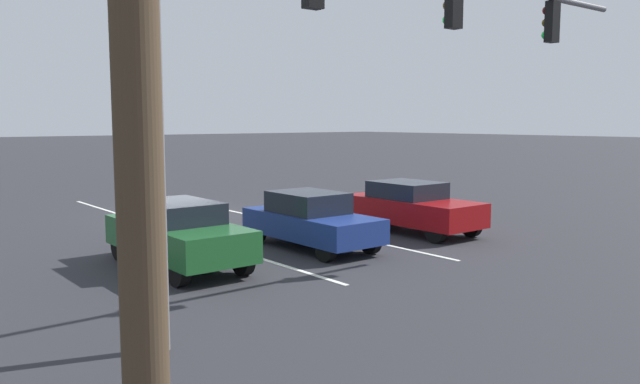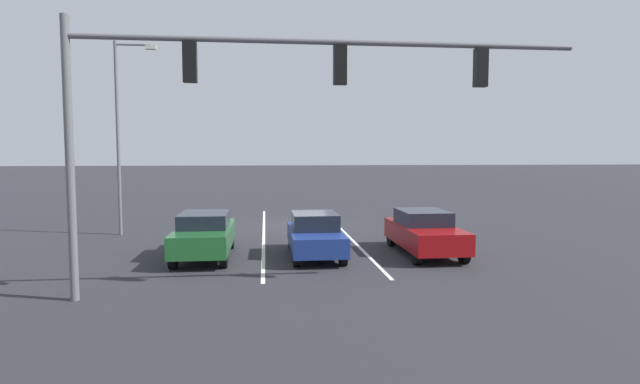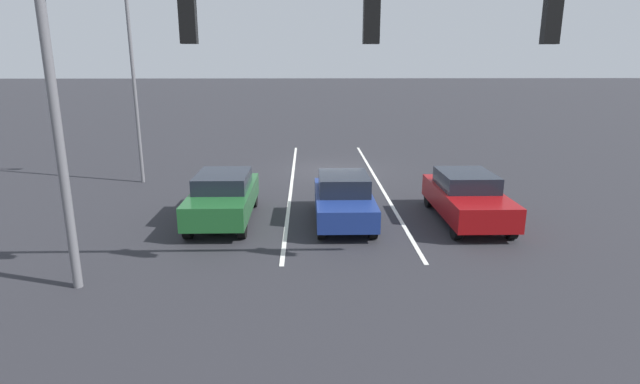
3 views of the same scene
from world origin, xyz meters
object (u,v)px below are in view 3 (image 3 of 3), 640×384
(traffic_signal_gantry, at_px, (258,51))
(street_lamp_right_shoulder, at_px, (137,65))
(car_navy_midlane_front, at_px, (344,198))
(car_maroon_leftlane_front, at_px, (467,197))
(car_darkgreen_rightlane_front, at_px, (223,196))

(traffic_signal_gantry, distance_m, street_lamp_right_shoulder, 11.34)
(traffic_signal_gantry, xyz_separation_m, street_lamp_right_shoulder, (5.63, -9.84, -0.33))
(car_navy_midlane_front, distance_m, traffic_signal_gantry, 6.51)
(traffic_signal_gantry, relative_size, street_lamp_right_shoulder, 1.52)
(car_maroon_leftlane_front, bearing_deg, car_navy_midlane_front, -0.20)
(traffic_signal_gantry, bearing_deg, car_maroon_leftlane_front, -142.96)
(car_navy_midlane_front, bearing_deg, car_maroon_leftlane_front, 179.80)
(car_darkgreen_rightlane_front, height_order, car_navy_midlane_front, car_darkgreen_rightlane_front)
(car_navy_midlane_front, height_order, car_maroon_leftlane_front, car_maroon_leftlane_front)
(car_darkgreen_rightlane_front, distance_m, car_navy_midlane_front, 3.71)
(car_maroon_leftlane_front, bearing_deg, street_lamp_right_shoulder, -25.15)
(car_darkgreen_rightlane_front, relative_size, car_navy_midlane_front, 1.06)
(car_navy_midlane_front, height_order, traffic_signal_gantry, traffic_signal_gantry)
(car_darkgreen_rightlane_front, bearing_deg, street_lamp_right_shoulder, -52.61)
(car_darkgreen_rightlane_front, bearing_deg, car_maroon_leftlane_front, 178.62)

